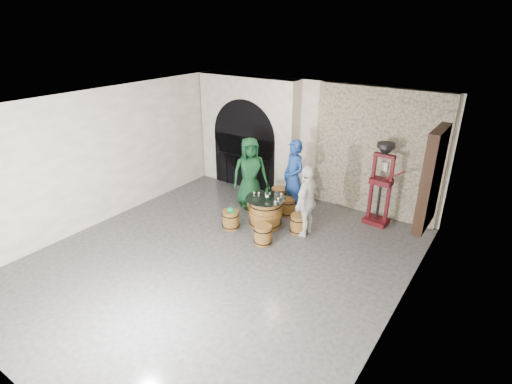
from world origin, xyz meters
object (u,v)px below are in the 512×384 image
Objects in this scene: person_blue at (293,178)px; wine_bottle_center at (267,195)px; wine_bottle_left at (267,193)px; barrel_table at (265,212)px; barrel_stool_right at (299,224)px; side_barrel at (279,198)px; barrel_stool_near_right at (263,235)px; barrel_stool_far at (288,207)px; barrel_stool_left at (255,203)px; corking_press at (382,178)px; person_white at (307,201)px; barrel_stool_near_left at (231,220)px; person_green at (250,173)px; wine_bottle_right at (269,192)px.

wine_bottle_center is at bearing -67.57° from person_blue.
wine_bottle_left is 0.11m from wine_bottle_center.
barrel_stool_right is at bearing 11.59° from barrel_table.
wine_bottle_left reaches higher than side_barrel.
barrel_stool_far is at bearing 100.24° from barrel_stool_near_right.
wine_bottle_center is (-0.08, -1.09, -0.09)m from person_blue.
wine_bottle_center is (-0.05, -0.89, 0.65)m from barrel_stool_far.
barrel_stool_left is 0.67m from side_barrel.
barrel_stool_far is at bearing -153.50° from corking_press.
barrel_stool_far is at bearing -126.81° from person_white.
corking_press is (1.75, 2.41, 0.96)m from barrel_stool_near_right.
person_white reaches higher than barrel_stool_near_left.
wine_bottle_center is 0.56× the size of side_barrel.
corking_press reaches higher than barrel_table.
person_white is (0.86, -0.63, 0.62)m from barrel_stool_far.
wine_bottle_left is at bearing -71.57° from person_blue.
barrel_stool_near_left is (-0.62, -0.56, -0.14)m from barrel_table.
person_green is at bearing 142.77° from barrel_table.
person_white is 0.83× the size of corking_press.
barrel_stool_left is 1.06m from wine_bottle_left.
wine_bottle_left is at bearing -138.63° from corking_press.
person_blue is at bearing 31.85° from barrel_stool_left.
barrel_stool_near_right is (1.08, -1.24, 0.00)m from barrel_stool_left.
person_white is at bearing 16.19° from wine_bottle_center.
barrel_stool_far is at bearing 86.70° from wine_bottle_center.
person_blue is 1.14× the size of person_white.
barrel_stool_far is 0.22× the size of corking_press.
person_white is at bearing -36.23° from barrel_stool_far.
barrel_stool_near_left is 1.08m from wine_bottle_left.
barrel_stool_near_right is 1.88m from side_barrel.
person_green is at bearing 105.35° from barrel_stool_near_left.
person_white is (0.57, 0.93, 0.62)m from barrel_stool_near_right.
barrel_stool_right is at bearing -12.82° from barrel_stool_left.
barrel_stool_right and barrel_stool_near_right have the same top height.
wine_bottle_center is at bearing 116.45° from barrel_stool_near_right.
barrel_table reaches higher than barrel_stool_right.
barrel_table is 1.66× the size of side_barrel.
person_blue is at bearing 81.64° from wine_bottle_right.
barrel_stool_near_left is (-1.04, 0.17, 0.00)m from barrel_stool_near_right.
barrel_stool_near_right is at bearing -65.09° from wine_bottle_right.
corking_press is at bearing 22.51° from barrel_stool_left.
wine_bottle_left is (-0.15, -1.00, -0.09)m from person_blue.
barrel_stool_far is 1.33m from person_green.
barrel_table reaches higher than barrel_stool_near_right.
barrel_stool_near_left is at bearing -118.50° from barrel_stool_far.
barrel_stool_near_left is 0.24× the size of person_green.
side_barrel is at bearing -28.76° from person_green.
barrel_table is 2.13× the size of barrel_stool_far.
barrel_stool_near_left is at bearing -137.47° from wine_bottle_left.
barrel_table reaches higher than barrel_stool_near_left.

